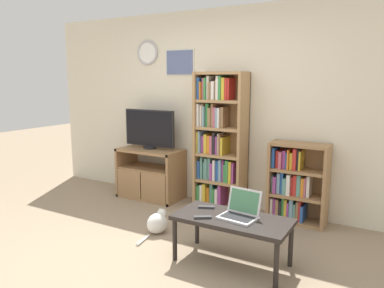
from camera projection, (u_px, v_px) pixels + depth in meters
name	position (u px, v px, depth m)	size (l,w,h in m)	color
ground_plane	(125.00, 260.00, 3.55)	(18.00, 18.00, 0.00)	gray
wall_back	(217.00, 108.00, 5.02)	(5.63, 0.09, 2.60)	beige
tv_stand	(150.00, 173.00, 5.37)	(0.92, 0.49, 0.71)	#9E754C
television	(150.00, 129.00, 5.30)	(0.81, 0.18, 0.56)	black
bookshelf_tall	(218.00, 142.00, 4.89)	(0.66, 0.32, 1.79)	tan
bookshelf_short	(294.00, 184.00, 4.46)	(0.68, 0.32, 0.96)	#9E754C
coffee_table	(232.00, 222.00, 3.43)	(1.06, 0.52, 0.45)	black
laptop	(240.00, 211.00, 3.41)	(0.36, 0.31, 0.25)	silver
remote_near_laptop	(206.00, 207.00, 3.67)	(0.16, 0.10, 0.02)	#38383A
remote_far_from_laptop	(203.00, 217.00, 3.40)	(0.16, 0.12, 0.02)	#38383A
cat	(158.00, 223.00, 4.16)	(0.25, 0.53, 0.28)	white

